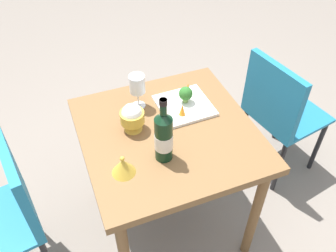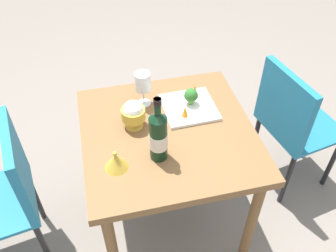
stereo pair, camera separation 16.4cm
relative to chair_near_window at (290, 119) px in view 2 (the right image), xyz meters
name	(u,v)px [view 2 (the right image)]	position (x,y,z in m)	size (l,w,h in m)	color
ground_plane	(168,220)	(-0.15, 0.75, -0.53)	(8.00, 8.00, 0.00)	gray
dining_table	(168,146)	(-0.15, 0.75, 0.11)	(0.79, 0.79, 0.75)	brown
chair_near_window	(290,119)	(0.00, 0.00, 0.00)	(0.47, 0.47, 0.85)	teal
chair_by_wall	(9,188)	(-0.14, 1.51, 0.00)	(0.46, 0.46, 0.85)	teal
wine_bottle	(158,136)	(-0.29, 0.82, 0.34)	(0.08, 0.08, 0.31)	black
wine_glass	(143,83)	(0.07, 0.82, 0.35)	(0.08, 0.08, 0.18)	white
rice_bowl	(133,114)	(-0.08, 0.89, 0.29)	(0.11, 0.11, 0.14)	gold
rice_bowl_lid	(116,161)	(-0.31, 1.00, 0.26)	(0.10, 0.10, 0.09)	gold
serving_plate	(189,107)	(-0.02, 0.61, 0.23)	(0.26, 0.26, 0.02)	white
broccoli_floret	(191,96)	(-0.01, 0.60, 0.28)	(0.07, 0.07, 0.09)	#729E4C
carrot_garnish_left	(185,111)	(-0.09, 0.65, 0.26)	(0.03, 0.03, 0.06)	orange
carrot_garnish_right	(195,91)	(0.04, 0.57, 0.27)	(0.04, 0.04, 0.07)	orange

